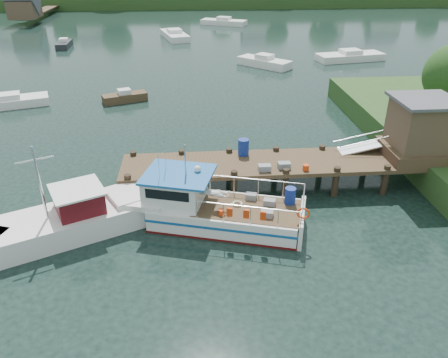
{
  "coord_description": "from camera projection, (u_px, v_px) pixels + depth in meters",
  "views": [
    {
      "loc": [
        -2.45,
        -19.58,
        10.97
      ],
      "look_at": [
        -1.0,
        -1.5,
        1.3
      ],
      "focal_mm": 35.0,
      "sensor_mm": 36.0,
      "label": 1
    }
  ],
  "objects": [
    {
      "name": "moored_rowboat",
      "position": [
        125.0,
        97.0,
        34.85
      ],
      "size": [
        3.66,
        2.34,
        1.01
      ],
      "rotation": [
        0.0,
        0.0,
        -0.16
      ],
      "color": "#473521",
      "rests_on": "ground"
    },
    {
      "name": "moored_c",
      "position": [
        350.0,
        56.0,
        47.54
      ],
      "size": [
        7.65,
        3.73,
        1.16
      ],
      "rotation": [
        0.0,
        0.0,
        0.0
      ],
      "color": "silver",
      "rests_on": "ground"
    },
    {
      "name": "moored_a",
      "position": [
        10.0,
        102.0,
        33.76
      ],
      "size": [
        5.9,
        3.53,
        1.03
      ],
      "rotation": [
        0.0,
        0.0,
        -0.04
      ],
      "color": "silver",
      "rests_on": "ground"
    },
    {
      "name": "dock",
      "position": [
        370.0,
        143.0,
        21.97
      ],
      "size": [
        16.6,
        3.0,
        4.78
      ],
      "color": "#473521",
      "rests_on": "ground"
    },
    {
      "name": "lobster_boat",
      "position": [
        201.0,
        207.0,
        19.31
      ],
      "size": [
        9.14,
        4.73,
        4.43
      ],
      "rotation": [
        0.0,
        0.0,
        -0.28
      ],
      "color": "silver",
      "rests_on": "ground"
    },
    {
      "name": "moored_far",
      "position": [
        224.0,
        22.0,
        69.28
      ],
      "size": [
        7.49,
        5.19,
        1.21
      ],
      "rotation": [
        0.0,
        0.0,
        -0.17
      ],
      "color": "silver",
      "rests_on": "ground"
    },
    {
      "name": "moored_d",
      "position": [
        175.0,
        35.0,
        58.92
      ],
      "size": [
        4.25,
        7.72,
        1.25
      ],
      "rotation": [
        0.0,
        0.0,
        -0.27
      ],
      "color": "silver",
      "rests_on": "ground"
    },
    {
      "name": "moored_e",
      "position": [
        64.0,
        44.0,
        53.62
      ],
      "size": [
        1.53,
        4.08,
        1.11
      ],
      "rotation": [
        0.0,
        0.0,
        0.21
      ],
      "color": "black",
      "rests_on": "ground"
    },
    {
      "name": "moored_b",
      "position": [
        264.0,
        62.0,
        45.03
      ],
      "size": [
        5.47,
        5.34,
        1.26
      ],
      "rotation": [
        0.0,
        0.0,
        -0.15
      ],
      "color": "silver",
      "rests_on": "ground"
    },
    {
      "name": "work_boat",
      "position": [
        60.0,
        222.0,
        18.47
      ],
      "size": [
        7.83,
        5.11,
        4.26
      ],
      "rotation": [
        0.0,
        0.0,
        0.43
      ],
      "color": "silver",
      "rests_on": "ground"
    },
    {
      "name": "ground_plane",
      "position": [
        241.0,
        187.0,
        22.56
      ],
      "size": [
        160.0,
        160.0,
        0.0
      ],
      "primitive_type": "plane",
      "color": "black"
    }
  ]
}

